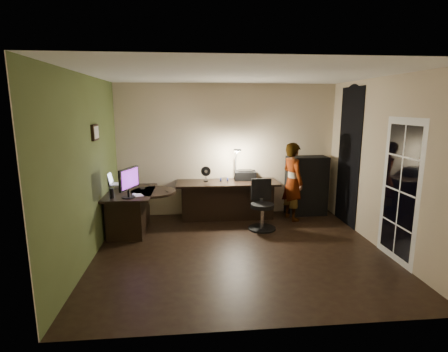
{
  "coord_description": "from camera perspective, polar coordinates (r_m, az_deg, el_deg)",
  "views": [
    {
      "loc": [
        -0.75,
        -5.15,
        2.25
      ],
      "look_at": [
        -0.15,
        1.05,
        1.0
      ],
      "focal_mm": 28.0,
      "sensor_mm": 36.0,
      "label": 1
    }
  ],
  "objects": [
    {
      "name": "laptop_stand",
      "position": [
        6.74,
        -17.03,
        -1.64
      ],
      "size": [
        0.23,
        0.2,
        0.09
      ],
      "primitive_type": "cube",
      "rotation": [
        0.0,
        0.0,
        -0.11
      ],
      "color": "silver",
      "rests_on": "desk_left"
    },
    {
      "name": "headphones",
      "position": [
        7.0,
        0.03,
        -0.53
      ],
      "size": [
        0.18,
        0.08,
        0.08
      ],
      "primitive_type": "cube",
      "rotation": [
        0.0,
        0.0,
        -0.06
      ],
      "color": "navy",
      "rests_on": "desk_right"
    },
    {
      "name": "notepad",
      "position": [
        6.14,
        -13.88,
        -3.08
      ],
      "size": [
        0.21,
        0.25,
        0.01
      ],
      "primitive_type": "cube",
      "rotation": [
        0.0,
        0.0,
        0.36
      ],
      "color": "silver",
      "rests_on": "desk_left"
    },
    {
      "name": "mouse",
      "position": [
        6.18,
        -14.47,
        -2.9
      ],
      "size": [
        0.1,
        0.12,
        0.04
      ],
      "primitive_type": "ellipsoid",
      "rotation": [
        0.0,
        0.0,
        -0.4
      ],
      "color": "silver",
      "rests_on": "desk_left"
    },
    {
      "name": "desk_lamp",
      "position": [
        7.13,
        1.91,
        2.22
      ],
      "size": [
        0.28,
        0.36,
        0.7
      ],
      "primitive_type": "cube",
      "rotation": [
        0.0,
        0.0,
        0.4
      ],
      "color": "black",
      "rests_on": "desk_right"
    },
    {
      "name": "wall_left",
      "position": [
        5.44,
        -21.5,
        1.03
      ],
      "size": [
        0.01,
        4.0,
        2.7
      ],
      "primitive_type": "cube",
      "color": "#C5B28F",
      "rests_on": "floor"
    },
    {
      "name": "office_chair",
      "position": [
        6.48,
        6.29,
        -4.79
      ],
      "size": [
        0.54,
        0.54,
        0.92
      ],
      "primitive_type": "cube",
      "rotation": [
        0.0,
        0.0,
        -0.06
      ],
      "color": "black",
      "rests_on": "floor"
    },
    {
      "name": "cabinet",
      "position": [
        7.52,
        13.3,
        -1.53
      ],
      "size": [
        0.83,
        0.43,
        1.23
      ],
      "primitive_type": "cube",
      "rotation": [
        0.0,
        0.0,
        0.03
      ],
      "color": "black",
      "rests_on": "floor"
    },
    {
      "name": "green_wall_overlay",
      "position": [
        5.44,
        -21.35,
        1.03
      ],
      "size": [
        0.0,
        4.0,
        2.7
      ],
      "primitive_type": "cube",
      "color": "#4A592A",
      "rests_on": "floor"
    },
    {
      "name": "desk_right",
      "position": [
        7.07,
        0.56,
        -3.98
      ],
      "size": [
        2.03,
        0.71,
        0.76
      ],
      "primitive_type": "cube",
      "rotation": [
        0.0,
        0.0,
        -0.0
      ],
      "color": "black",
      "rests_on": "floor"
    },
    {
      "name": "french_door",
      "position": [
        5.61,
        26.79,
        -2.24
      ],
      "size": [
        0.02,
        0.92,
        2.1
      ],
      "primitive_type": "cube",
      "color": "white",
      "rests_on": "floor"
    },
    {
      "name": "arched_doorway",
      "position": [
        7.04,
        19.7,
        2.92
      ],
      "size": [
        0.01,
        0.9,
        2.6
      ],
      "primitive_type": "cube",
      "color": "black",
      "rests_on": "floor"
    },
    {
      "name": "desk_fan",
      "position": [
        7.0,
        -2.98,
        0.37
      ],
      "size": [
        0.2,
        0.11,
        0.3
      ],
      "primitive_type": "cube",
      "rotation": [
        0.0,
        0.0,
        -0.03
      ],
      "color": "black",
      "rests_on": "desk_right"
    },
    {
      "name": "monitor",
      "position": [
        6.01,
        -15.38,
        -1.73
      ],
      "size": [
        0.31,
        0.56,
        0.37
      ],
      "primitive_type": "cube",
      "rotation": [
        0.0,
        0.0,
        -0.38
      ],
      "color": "black",
      "rests_on": "desk_left"
    },
    {
      "name": "framed_picture",
      "position": [
        5.81,
        -20.32,
        6.69
      ],
      "size": [
        0.04,
        0.3,
        0.25
      ],
      "primitive_type": "cube",
      "color": "black",
      "rests_on": "wall_left"
    },
    {
      "name": "wall_front",
      "position": [
        3.36,
        7.59,
        -4.33
      ],
      "size": [
        4.5,
        0.01,
        2.7
      ],
      "primitive_type": "cube",
      "color": "#C5B28F",
      "rests_on": "floor"
    },
    {
      "name": "person",
      "position": [
        7.07,
        11.14,
        -0.9
      ],
      "size": [
        0.52,
        0.64,
        1.55
      ],
      "primitive_type": "imported",
      "rotation": [
        0.0,
        0.0,
        1.87
      ],
      "color": "#D8A88C",
      "rests_on": "floor"
    },
    {
      "name": "floor",
      "position": [
        5.67,
        2.58,
        -12.09
      ],
      "size": [
        4.5,
        4.0,
        0.01
      ],
      "primitive_type": "cube",
      "color": "black",
      "rests_on": "ground"
    },
    {
      "name": "pen",
      "position": [
        6.33,
        -9.35,
        -2.47
      ],
      "size": [
        0.07,
        0.13,
        0.01
      ],
      "primitive_type": "cube",
      "rotation": [
        0.0,
        0.0,
        0.41
      ],
      "color": "black",
      "rests_on": "desk_left"
    },
    {
      "name": "wall_back",
      "position": [
        7.25,
        0.46,
        4.22
      ],
      "size": [
        4.5,
        0.01,
        2.7
      ],
      "primitive_type": "cube",
      "color": "#C5B28F",
      "rests_on": "floor"
    },
    {
      "name": "phone",
      "position": [
        6.64,
        -13.12,
        -1.98
      ],
      "size": [
        0.08,
        0.14,
        0.01
      ],
      "primitive_type": "cube",
      "rotation": [
        0.0,
        0.0,
        0.07
      ],
      "color": "black",
      "rests_on": "desk_left"
    },
    {
      "name": "ceiling",
      "position": [
        5.23,
        2.86,
        16.32
      ],
      "size": [
        4.5,
        4.0,
        0.01
      ],
      "primitive_type": "cube",
      "color": "silver",
      "rests_on": "floor"
    },
    {
      "name": "laptop",
      "position": [
        6.7,
        -16.77,
        -0.34
      ],
      "size": [
        0.35,
        0.33,
        0.23
      ],
      "primitive_type": "cube",
      "rotation": [
        0.0,
        0.0,
        0.04
      ],
      "color": "silver",
      "rests_on": "laptop_stand"
    },
    {
      "name": "speaker",
      "position": [
        6.07,
        -17.88,
        -2.72
      ],
      "size": [
        0.07,
        0.07,
        0.17
      ],
      "primitive_type": "cylinder",
      "rotation": [
        0.0,
        0.0,
        0.07
      ],
      "color": "black",
      "rests_on": "desk_left"
    },
    {
      "name": "wall_right",
      "position": [
        6.03,
        24.45,
        1.74
      ],
      "size": [
        0.01,
        4.0,
        2.7
      ],
      "primitive_type": "cube",
      "color": "#C5B28F",
      "rests_on": "floor"
    },
    {
      "name": "printer",
      "position": [
        7.18,
        3.48,
        0.19
      ],
      "size": [
        0.46,
        0.37,
        0.19
      ],
      "primitive_type": "cube",
      "rotation": [
        0.0,
        0.0,
        -0.09
      ],
      "color": "black",
      "rests_on": "desk_right"
    },
    {
      "name": "desk_left",
      "position": [
        6.57,
        -14.82,
        -5.64
      ],
      "size": [
        0.82,
        1.31,
        0.75
      ],
      "primitive_type": "cube",
      "rotation": [
        0.0,
        0.0,
        -0.02
      ],
      "color": "black",
      "rests_on": "floor"
    }
  ]
}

